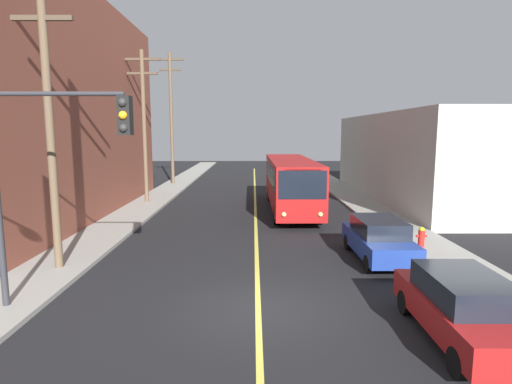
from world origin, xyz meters
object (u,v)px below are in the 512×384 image
(traffic_signal_left_corner, at_px, (52,154))
(utility_pole_mid, at_px, (144,120))
(parked_car_blue, at_px, (379,239))
(fire_hydrant, at_px, (421,236))
(city_bus, at_px, (290,181))
(utility_pole_far, at_px, (171,113))
(parked_car_red, at_px, (463,307))
(utility_pole_near, at_px, (49,110))

(traffic_signal_left_corner, bearing_deg, utility_pole_mid, 96.67)
(parked_car_blue, relative_size, fire_hydrant, 5.27)
(traffic_signal_left_corner, relative_size, fire_hydrant, 7.14)
(city_bus, distance_m, utility_pole_far, 16.56)
(parked_car_red, bearing_deg, traffic_signal_left_corner, 170.05)
(utility_pole_near, relative_size, utility_pole_mid, 0.99)
(traffic_signal_left_corner, bearing_deg, parked_car_blue, 24.04)
(utility_pole_near, bearing_deg, parked_car_red, -23.40)
(parked_car_red, distance_m, traffic_signal_left_corner, 10.89)
(parked_car_red, relative_size, fire_hydrant, 5.26)
(traffic_signal_left_corner, bearing_deg, fire_hydrant, 25.43)
(utility_pole_near, relative_size, fire_hydrant, 11.79)
(parked_car_blue, bearing_deg, traffic_signal_left_corner, -155.96)
(city_bus, xyz_separation_m, fire_hydrant, (4.65, -9.10, -1.23))
(parked_car_blue, height_order, utility_pole_mid, utility_pole_mid)
(utility_pole_far, relative_size, traffic_signal_left_corner, 1.96)
(traffic_signal_left_corner, bearing_deg, utility_pole_far, 94.50)
(utility_pole_far, height_order, traffic_signal_left_corner, utility_pole_far)
(city_bus, bearing_deg, parked_car_red, -81.30)
(utility_pole_mid, height_order, utility_pole_far, utility_pole_far)
(parked_car_blue, xyz_separation_m, fire_hydrant, (2.19, 1.34, -0.26))
(parked_car_red, xyz_separation_m, parked_car_blue, (-0.10, 6.28, 0.00))
(parked_car_blue, relative_size, utility_pole_mid, 0.44)
(utility_pole_far, bearing_deg, traffic_signal_left_corner, -85.50)
(parked_car_red, xyz_separation_m, utility_pole_mid, (-12.19, 19.06, 4.84))
(utility_pole_near, bearing_deg, utility_pole_far, 91.34)
(parked_car_red, distance_m, fire_hydrant, 7.90)
(city_bus, bearing_deg, fire_hydrant, -62.95)
(city_bus, height_order, utility_pole_mid, utility_pole_mid)
(parked_car_blue, height_order, utility_pole_near, utility_pole_near)
(parked_car_red, relative_size, parked_car_blue, 1.00)
(utility_pole_mid, bearing_deg, utility_pole_near, -88.26)
(traffic_signal_left_corner, bearing_deg, city_bus, 63.00)
(utility_pole_near, height_order, traffic_signal_left_corner, utility_pole_near)
(utility_pole_mid, xyz_separation_m, traffic_signal_left_corner, (2.02, -17.28, -1.37))
(parked_car_blue, xyz_separation_m, utility_pole_mid, (-12.09, 12.78, 4.84))
(utility_pole_far, xyz_separation_m, fire_hydrant, (14.42, -21.61, -5.96))
(city_bus, relative_size, fire_hydrant, 14.50)
(parked_car_blue, bearing_deg, utility_pole_far, 118.05)
(traffic_signal_left_corner, xyz_separation_m, fire_hydrant, (12.26, 5.83, -3.72))
(parked_car_red, distance_m, utility_pole_far, 32.23)
(traffic_signal_left_corner, bearing_deg, utility_pole_near, 115.77)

